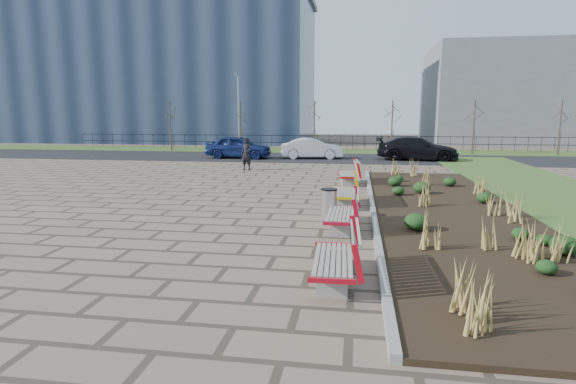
# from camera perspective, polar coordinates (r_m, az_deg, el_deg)

# --- Properties ---
(ground) EXTENTS (120.00, 120.00, 0.00)m
(ground) POSITION_cam_1_polar(r_m,az_deg,el_deg) (10.29, -10.95, -7.59)
(ground) COLOR #6D5E4B
(ground) RESTS_ON ground
(planting_bed) EXTENTS (4.50, 18.00, 0.10)m
(planting_bed) POSITION_cam_1_polar(r_m,az_deg,el_deg) (14.83, 19.72, -2.40)
(planting_bed) COLOR black
(planting_bed) RESTS_ON ground
(planting_curb) EXTENTS (0.16, 18.00, 0.15)m
(planting_curb) POSITION_cam_1_polar(r_m,az_deg,el_deg) (14.55, 10.68, -2.11)
(planting_curb) COLOR gray
(planting_curb) RESTS_ON ground
(grass_verge_far) EXTENTS (80.00, 5.00, 0.04)m
(grass_verge_far) POSITION_cam_1_polar(r_m,az_deg,el_deg) (37.51, 3.55, 5.26)
(grass_verge_far) COLOR #33511E
(grass_verge_far) RESTS_ON ground
(road) EXTENTS (80.00, 7.00, 0.02)m
(road) POSITION_cam_1_polar(r_m,az_deg,el_deg) (31.56, 2.55, 4.37)
(road) COLOR black
(road) RESTS_ON ground
(bench_a) EXTENTS (0.97, 2.13, 1.00)m
(bench_a) POSITION_cam_1_polar(r_m,az_deg,el_deg) (8.31, 5.76, -8.12)
(bench_a) COLOR #B50C1B
(bench_a) RESTS_ON ground
(bench_b) EXTENTS (0.92, 2.11, 1.00)m
(bench_b) POSITION_cam_1_polar(r_m,az_deg,el_deg) (11.99, 6.73, -2.50)
(bench_b) COLOR #AA0B23
(bench_b) RESTS_ON ground
(bench_c) EXTENTS (0.96, 2.12, 1.00)m
(bench_c) POSITION_cam_1_polar(r_m,az_deg,el_deg) (15.26, 7.19, 0.18)
(bench_c) COLOR yellow
(bench_c) RESTS_ON ground
(bench_d) EXTENTS (1.08, 2.17, 1.00)m
(bench_d) POSITION_cam_1_polar(r_m,az_deg,el_deg) (19.88, 7.57, 2.43)
(bench_d) COLOR #BA100C
(bench_d) RESTS_ON ground
(litter_bin) EXTENTS (0.46, 0.46, 0.92)m
(litter_bin) POSITION_cam_1_polar(r_m,az_deg,el_deg) (13.04, 5.21, -1.65)
(litter_bin) COLOR #B2B2B7
(litter_bin) RESTS_ON ground
(pedestrian) EXTENTS (0.74, 0.57, 1.79)m
(pedestrian) POSITION_cam_1_polar(r_m,az_deg,el_deg) (24.63, -5.29, 4.84)
(pedestrian) COLOR black
(pedestrian) RESTS_ON ground
(car_blue) EXTENTS (4.62, 2.06, 1.54)m
(car_blue) POSITION_cam_1_polar(r_m,az_deg,el_deg) (31.32, -6.30, 5.71)
(car_blue) COLOR navy
(car_blue) RESTS_ON road
(car_silver) EXTENTS (4.35, 1.96, 1.39)m
(car_silver) POSITION_cam_1_polar(r_m,az_deg,el_deg) (30.88, 3.08, 5.56)
(car_silver) COLOR silver
(car_silver) RESTS_ON road
(car_black) EXTENTS (5.42, 2.59, 1.52)m
(car_black) POSITION_cam_1_polar(r_m,az_deg,el_deg) (31.02, 16.07, 5.33)
(car_black) COLOR black
(car_black) RESTS_ON road
(tree_a) EXTENTS (1.40, 1.40, 4.00)m
(tree_a) POSITION_cam_1_polar(r_m,az_deg,el_deg) (38.91, -14.71, 8.11)
(tree_a) COLOR #4C3D2D
(tree_a) RESTS_ON grass_verge_far
(tree_b) EXTENTS (1.40, 1.40, 4.00)m
(tree_b) POSITION_cam_1_polar(r_m,az_deg,el_deg) (36.95, -6.04, 8.29)
(tree_b) COLOR #4C3D2D
(tree_b) RESTS_ON grass_verge_far
(tree_c) EXTENTS (1.40, 1.40, 4.00)m
(tree_c) POSITION_cam_1_polar(r_m,az_deg,el_deg) (35.90, 3.36, 8.29)
(tree_c) COLOR #4C3D2D
(tree_c) RESTS_ON grass_verge_far
(tree_d) EXTENTS (1.40, 1.40, 4.00)m
(tree_d) POSITION_cam_1_polar(r_m,az_deg,el_deg) (35.84, 13.05, 8.05)
(tree_d) COLOR #4C3D2D
(tree_d) RESTS_ON grass_verge_far
(tree_e) EXTENTS (1.40, 1.40, 4.00)m
(tree_e) POSITION_cam_1_polar(r_m,az_deg,el_deg) (36.77, 22.49, 7.59)
(tree_e) COLOR #4C3D2D
(tree_e) RESTS_ON grass_verge_far
(tree_f) EXTENTS (1.40, 1.40, 4.00)m
(tree_f) POSITION_cam_1_polar(r_m,az_deg,el_deg) (38.62, 31.23, 6.99)
(tree_f) COLOR #4C3D2D
(tree_f) RESTS_ON grass_verge_far
(lamp_west) EXTENTS (0.24, 0.60, 6.00)m
(lamp_west) POSITION_cam_1_polar(r_m,az_deg,el_deg) (36.45, -6.27, 9.84)
(lamp_west) COLOR gray
(lamp_west) RESTS_ON grass_verge_far
(lamp_east) EXTENTS (0.24, 0.60, 6.00)m
(lamp_east) POSITION_cam_1_polar(r_m,az_deg,el_deg) (35.53, 16.43, 9.50)
(lamp_east) COLOR gray
(lamp_east) RESTS_ON grass_verge_far
(railing_fence) EXTENTS (44.00, 0.10, 1.20)m
(railing_fence) POSITION_cam_1_polar(r_m,az_deg,el_deg) (38.95, 3.76, 6.35)
(railing_fence) COLOR black
(railing_fence) RESTS_ON grass_verge_far
(building_glass) EXTENTS (40.00, 14.00, 15.00)m
(building_glass) POSITION_cam_1_polar(r_m,az_deg,el_deg) (55.56, -19.07, 13.99)
(building_glass) COLOR #192338
(building_glass) RESTS_ON ground
(building_grey) EXTENTS (18.00, 12.00, 10.00)m
(building_grey) POSITION_cam_1_polar(r_m,az_deg,el_deg) (53.89, 27.22, 10.92)
(building_grey) COLOR slate
(building_grey) RESTS_ON ground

